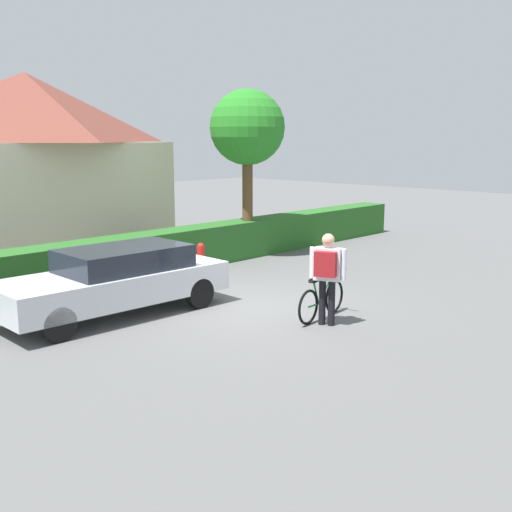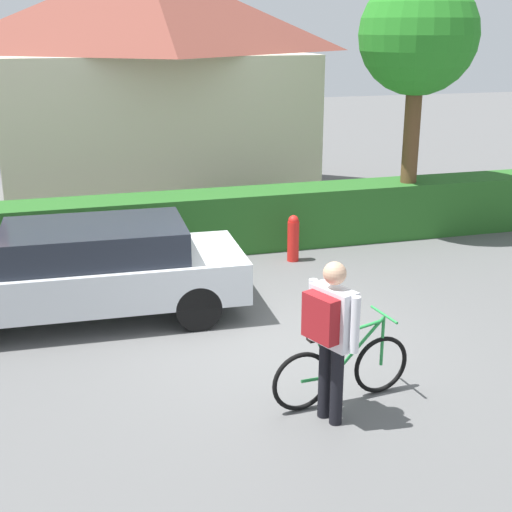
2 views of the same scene
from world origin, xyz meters
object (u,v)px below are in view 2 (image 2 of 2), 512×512
(bicycle, at_px, (342,370))
(fire_hydrant, at_px, (293,238))
(person_rider, at_px, (330,327))
(tree_kerbside, at_px, (418,38))
(parked_car_near, at_px, (81,270))

(bicycle, bearing_deg, fire_hydrant, 77.54)
(fire_hydrant, bearing_deg, person_rider, -104.87)
(bicycle, bearing_deg, person_rider, -131.49)
(bicycle, relative_size, tree_kerbside, 0.34)
(parked_car_near, height_order, tree_kerbside, tree_kerbside)
(parked_car_near, bearing_deg, tree_kerbside, 21.55)
(tree_kerbside, relative_size, fire_hydrant, 5.90)
(parked_car_near, bearing_deg, bicycle, -50.30)
(bicycle, distance_m, tree_kerbside, 7.35)
(parked_car_near, xyz_separation_m, person_rider, (2.26, -3.41, 0.34))
(tree_kerbside, bearing_deg, bicycle, -123.19)
(person_rider, xyz_separation_m, tree_kerbside, (3.90, 5.84, 2.61))
(person_rider, bearing_deg, fire_hydrant, 75.13)
(bicycle, height_order, fire_hydrant, bicycle)
(bicycle, distance_m, fire_hydrant, 4.76)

